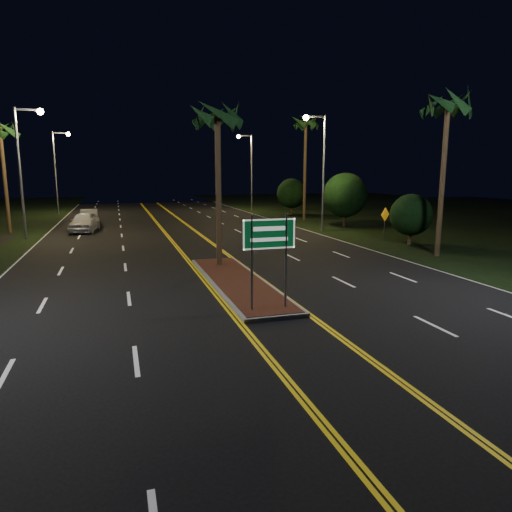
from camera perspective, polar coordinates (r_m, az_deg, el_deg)
name	(u,v)px	position (r m, az deg, el deg)	size (l,w,h in m)	color
ground	(300,341)	(13.15, 5.56, -10.59)	(120.00, 120.00, 0.00)	black
grass_right	(485,220)	(50.49, 26.69, 4.05)	(40.00, 110.00, 0.01)	black
median_island	(237,282)	(19.48, -2.35, -3.27)	(2.25, 10.25, 0.17)	gray
highway_sign	(269,243)	(15.07, 1.65, 1.65)	(1.80, 0.08, 3.20)	gray
streetlight_left_mid	(25,158)	(35.80, -26.93, 10.91)	(1.91, 0.44, 9.00)	gray
streetlight_left_far	(58,163)	(55.62, -23.47, 10.64)	(1.91, 0.44, 9.00)	gray
streetlight_right_mid	(320,159)	(36.70, 7.95, 11.89)	(1.91, 0.44, 9.00)	gray
streetlight_right_far	(249,163)	(55.49, -0.93, 11.49)	(1.91, 0.44, 9.00)	gray
palm_median	(217,116)	(22.47, -4.86, 17.01)	(2.40, 2.40, 8.30)	#382819
palm_left_far	(0,130)	(40.23, -29.36, 13.53)	(2.40, 2.40, 8.80)	#382819
palm_right_near	(448,105)	(27.65, 22.88, 16.99)	(2.40, 2.40, 9.30)	#382819
palm_right_far	(306,124)	(45.10, 6.25, 16.10)	(2.40, 2.40, 10.30)	#382819
shrub_near	(411,215)	(31.33, 18.81, 4.88)	(2.70, 2.70, 3.30)	#382819
shrub_mid	(345,195)	(40.03, 11.06, 7.48)	(3.78, 3.78, 4.62)	#382819
shrub_far	(291,193)	(50.88, 4.46, 7.81)	(3.24, 3.24, 3.96)	#382819
car_near	(84,220)	(38.68, -20.66, 4.20)	(2.34, 5.46, 1.82)	silver
car_far	(89,216)	(43.82, -20.13, 4.75)	(2.05, 4.79, 1.60)	#9D9FA6
warning_sign	(385,219)	(32.92, 15.81, 4.44)	(0.88, 0.42, 2.27)	gray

